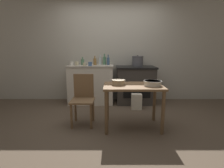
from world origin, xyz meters
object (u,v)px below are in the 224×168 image
Objects in this scene: stove at (136,85)px; flour_sack at (137,102)px; work_table at (133,92)px; bottle_center_left at (109,61)px; cup_far_right at (85,64)px; cup_mid_right at (77,63)px; cup_right at (72,64)px; mixing_bowl_small at (153,83)px; cup_center_right at (91,64)px; bottle_center at (83,62)px; stock_pot at (138,61)px; bottle_far_left at (101,61)px; bottle_mid_left at (95,61)px; chair at (84,98)px; bottle_left at (105,60)px; mixing_bowl_large at (119,82)px.

stove is 0.58m from flour_sack.
bottle_center_left reaches higher than work_table.
cup_mid_right is at bearing 135.83° from cup_far_right.
stove is 10.68× the size of cup_right.
cup_far_right is (0.33, -0.13, -0.01)m from cup_right.
flour_sack is 1.14m from mixing_bowl_small.
bottle_center is at bearing 126.35° from cup_center_right.
flour_sack is at bearing -98.10° from stock_pot.
mixing_bowl_small is 1.81m from cup_far_right.
cup_center_right is 1.18× the size of cup_far_right.
stock_pot is at bearing 12.37° from cup_far_right.
bottle_center_left is (0.21, -0.18, 0.00)m from bottle_far_left.
stove is at bearing 86.36° from flour_sack.
cup_far_right reaches higher than work_table.
work_table is 1.70m from bottle_mid_left.
bottle_left is at bearing 77.09° from chair.
mixing_bowl_large is at bearing -54.99° from cup_mid_right.
cup_far_right is at bearing 166.99° from flour_sack.
stove is 10.29× the size of cup_center_right.
cup_right is (-1.54, -0.10, 0.53)m from stove.
cup_right is at bearing 134.90° from work_table.
stock_pot is at bearing 79.33° from work_table.
bottle_mid_left is at bearing 51.39° from cup_far_right.
bottle_left reaches higher than cup_center_right.
cup_right is at bearing -169.67° from bottle_center_left.
chair is 11.30× the size of cup_far_right.
bottle_far_left reaches higher than cup_far_right.
bottle_mid_left is (0.10, 1.31, 0.55)m from chair.
cup_far_right is at bearing -169.27° from stove.
mixing_bowl_small is 2.12m from bottle_center.
flour_sack is at bearing -41.21° from bottle_center_left.
cup_center_right reaches higher than cup_mid_right.
mixing_bowl_large is 0.91× the size of bottle_center_left.
bottle_far_left is 2.69× the size of cup_center_right.
bottle_mid_left is at bearing 125.69° from mixing_bowl_small.
chair is 3.92× the size of mixing_bowl_large.
cup_far_right is (-0.13, -0.03, -0.01)m from cup_center_right.
cup_right is (-1.51, 0.40, 0.82)m from flour_sack.
bottle_center_left is at bearing 175.07° from stove.
stove is 3.36× the size of stock_pot.
bottle_far_left is at bearing 82.11° from chair.
bottle_center_left is at bearing -40.67° from bottle_far_left.
work_table is at bearing 171.12° from mixing_bowl_small.
stock_pot is 1.28× the size of bottle_mid_left.
chair reaches higher than mixing_bowl_large.
cup_mid_right is 1.12× the size of cup_far_right.
mixing_bowl_large is at bearing -50.38° from cup_right.
cup_center_right reaches higher than mixing_bowl_large.
bottle_far_left reaches higher than bottle_center.
cup_mid_right is (-0.12, -0.13, -0.03)m from bottle_center.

